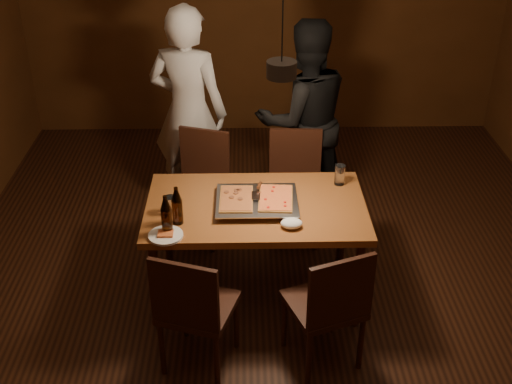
{
  "coord_description": "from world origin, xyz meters",
  "views": [
    {
      "loc": [
        -0.23,
        -3.61,
        3.03
      ],
      "look_at": [
        -0.15,
        0.11,
        0.85
      ],
      "focal_mm": 45.0,
      "sensor_mm": 36.0,
      "label": 1
    }
  ],
  "objects_px": {
    "chair_far_left": "(201,175)",
    "pendant_lamp": "(282,68)",
    "beer_bottle_b": "(177,206)",
    "plate_slice": "(166,235)",
    "diner_white": "(189,112)",
    "chair_far_right": "(295,175)",
    "diner_dark": "(304,119)",
    "chair_near_right": "(331,300)",
    "dining_table": "(256,214)",
    "beer_bottle_a": "(166,214)",
    "chair_near_left": "(192,303)",
    "pizza_tray": "(257,203)"
  },
  "relations": [
    {
      "from": "dining_table",
      "to": "chair_near_left",
      "type": "bearing_deg",
      "value": -117.39
    },
    {
      "from": "pendant_lamp",
      "to": "dining_table",
      "type": "bearing_deg",
      "value": 143.09
    },
    {
      "from": "beer_bottle_a",
      "to": "diner_dark",
      "type": "distance_m",
      "value": 1.81
    },
    {
      "from": "chair_far_left",
      "to": "chair_near_left",
      "type": "bearing_deg",
      "value": 109.23
    },
    {
      "from": "chair_far_left",
      "to": "diner_dark",
      "type": "xyz_separation_m",
      "value": [
        0.85,
        0.37,
        0.31
      ]
    },
    {
      "from": "dining_table",
      "to": "pendant_lamp",
      "type": "height_order",
      "value": "pendant_lamp"
    },
    {
      "from": "chair_far_left",
      "to": "pendant_lamp",
      "type": "height_order",
      "value": "pendant_lamp"
    },
    {
      "from": "chair_near_right",
      "to": "plate_slice",
      "type": "xyz_separation_m",
      "value": [
        -1.01,
        0.38,
        0.22
      ]
    },
    {
      "from": "chair_far_right",
      "to": "beer_bottle_a",
      "type": "xyz_separation_m",
      "value": [
        -0.9,
        -1.12,
        0.35
      ]
    },
    {
      "from": "beer_bottle_a",
      "to": "diner_dark",
      "type": "bearing_deg",
      "value": 56.71
    },
    {
      "from": "chair_near_left",
      "to": "chair_near_right",
      "type": "xyz_separation_m",
      "value": [
        0.83,
        0.01,
        0.0
      ]
    },
    {
      "from": "chair_far_left",
      "to": "beer_bottle_a",
      "type": "relative_size",
      "value": 1.98
    },
    {
      "from": "chair_near_right",
      "to": "beer_bottle_b",
      "type": "xyz_separation_m",
      "value": [
        -0.95,
        0.53,
        0.35
      ]
    },
    {
      "from": "beer_bottle_a",
      "to": "plate_slice",
      "type": "distance_m",
      "value": 0.13
    },
    {
      "from": "chair_far_right",
      "to": "diner_dark",
      "type": "height_order",
      "value": "diner_dark"
    },
    {
      "from": "chair_far_left",
      "to": "beer_bottle_a",
      "type": "distance_m",
      "value": 1.2
    },
    {
      "from": "dining_table",
      "to": "diner_white",
      "type": "distance_m",
      "value": 1.36
    },
    {
      "from": "chair_far_right",
      "to": "chair_near_right",
      "type": "xyz_separation_m",
      "value": [
        0.1,
        -1.55,
        0.0
      ]
    },
    {
      "from": "chair_near_right",
      "to": "beer_bottle_b",
      "type": "bearing_deg",
      "value": 129.66
    },
    {
      "from": "chair_near_right",
      "to": "pizza_tray",
      "type": "bearing_deg",
      "value": 99.29
    },
    {
      "from": "chair_far_right",
      "to": "pizza_tray",
      "type": "xyz_separation_m",
      "value": [
        -0.33,
        -0.81,
        0.24
      ]
    },
    {
      "from": "chair_near_right",
      "to": "pendant_lamp",
      "type": "bearing_deg",
      "value": 93.26
    },
    {
      "from": "pizza_tray",
      "to": "plate_slice",
      "type": "bearing_deg",
      "value": -153.96
    },
    {
      "from": "pendant_lamp",
      "to": "beer_bottle_b",
      "type": "bearing_deg",
      "value": -171.0
    },
    {
      "from": "chair_far_left",
      "to": "plate_slice",
      "type": "height_order",
      "value": "chair_far_left"
    },
    {
      "from": "pizza_tray",
      "to": "diner_dark",
      "type": "bearing_deg",
      "value": 65.16
    },
    {
      "from": "chair_near_left",
      "to": "pendant_lamp",
      "type": "distance_m",
      "value": 1.49
    },
    {
      "from": "chair_far_right",
      "to": "pizza_tray",
      "type": "bearing_deg",
      "value": 71.5
    },
    {
      "from": "chair_far_right",
      "to": "chair_near_left",
      "type": "xyz_separation_m",
      "value": [
        -0.73,
        -1.56,
        0.0
      ]
    },
    {
      "from": "chair_near_left",
      "to": "diner_white",
      "type": "bearing_deg",
      "value": 112.61
    },
    {
      "from": "pendant_lamp",
      "to": "chair_far_left",
      "type": "bearing_deg",
      "value": 121.83
    },
    {
      "from": "beer_bottle_b",
      "to": "plate_slice",
      "type": "bearing_deg",
      "value": -112.72
    },
    {
      "from": "plate_slice",
      "to": "diner_dark",
      "type": "relative_size",
      "value": 0.13
    },
    {
      "from": "beer_bottle_b",
      "to": "chair_far_right",
      "type": "bearing_deg",
      "value": 50.34
    },
    {
      "from": "chair_far_right",
      "to": "beer_bottle_a",
      "type": "distance_m",
      "value": 1.48
    },
    {
      "from": "chair_near_right",
      "to": "dining_table",
      "type": "bearing_deg",
      "value": 99.2
    },
    {
      "from": "diner_white",
      "to": "chair_far_right",
      "type": "bearing_deg",
      "value": 169.67
    },
    {
      "from": "pizza_tray",
      "to": "beer_bottle_a",
      "type": "xyz_separation_m",
      "value": [
        -0.57,
        -0.31,
        0.11
      ]
    },
    {
      "from": "chair_near_right",
      "to": "diner_white",
      "type": "bearing_deg",
      "value": 95.23
    },
    {
      "from": "chair_near_right",
      "to": "chair_far_right",
      "type": "bearing_deg",
      "value": 72.9
    },
    {
      "from": "beer_bottle_b",
      "to": "plate_slice",
      "type": "xyz_separation_m",
      "value": [
        -0.07,
        -0.16,
        -0.12
      ]
    },
    {
      "from": "dining_table",
      "to": "chair_far_right",
      "type": "xyz_separation_m",
      "value": [
        0.33,
        0.8,
        -0.14
      ]
    },
    {
      "from": "chair_far_left",
      "to": "pendant_lamp",
      "type": "bearing_deg",
      "value": 139.86
    },
    {
      "from": "chair_far_right",
      "to": "pendant_lamp",
      "type": "distance_m",
      "value": 1.54
    },
    {
      "from": "plate_slice",
      "to": "diner_white",
      "type": "bearing_deg",
      "value": 88.57
    },
    {
      "from": "pendant_lamp",
      "to": "diner_white",
      "type": "bearing_deg",
      "value": 117.03
    },
    {
      "from": "chair_near_right",
      "to": "diner_white",
      "type": "xyz_separation_m",
      "value": [
        -0.97,
        1.98,
        0.37
      ]
    },
    {
      "from": "chair_far_left",
      "to": "pizza_tray",
      "type": "xyz_separation_m",
      "value": [
        0.43,
        -0.83,
        0.24
      ]
    },
    {
      "from": "chair_near_left",
      "to": "chair_near_right",
      "type": "height_order",
      "value": "same"
    },
    {
      "from": "dining_table",
      "to": "diner_dark",
      "type": "distance_m",
      "value": 1.28
    }
  ]
}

